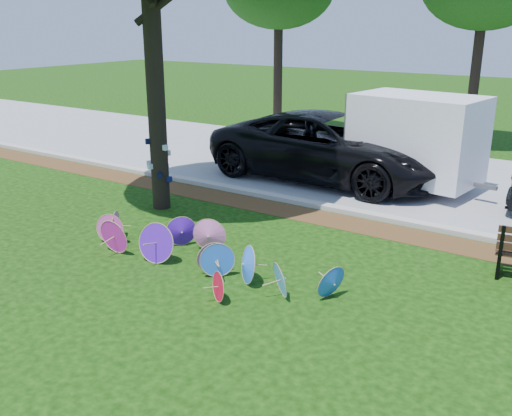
# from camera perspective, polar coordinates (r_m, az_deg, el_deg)

# --- Properties ---
(ground) EXTENTS (90.00, 90.00, 0.00)m
(ground) POSITION_cam_1_polar(r_m,az_deg,el_deg) (10.84, -8.12, -6.84)
(ground) COLOR black
(ground) RESTS_ON ground
(mulch_strip) EXTENTS (90.00, 1.00, 0.01)m
(mulch_strip) POSITION_cam_1_polar(r_m,az_deg,el_deg) (14.25, 3.87, -0.44)
(mulch_strip) COLOR #472D16
(mulch_strip) RESTS_ON ground
(curb) EXTENTS (90.00, 0.30, 0.12)m
(curb) POSITION_cam_1_polar(r_m,az_deg,el_deg) (14.82, 5.22, 0.48)
(curb) COLOR #B7B5AD
(curb) RESTS_ON ground
(street) EXTENTS (90.00, 8.00, 0.01)m
(street) POSITION_cam_1_polar(r_m,az_deg,el_deg) (18.46, 11.39, 3.59)
(street) COLOR gray
(street) RESTS_ON ground
(parasol_pile) EXTENTS (5.70, 2.01, 0.82)m
(parasol_pile) POSITION_cam_1_polar(r_m,az_deg,el_deg) (11.22, -6.72, -3.97)
(parasol_pile) COLOR #5116C3
(parasol_pile) RESTS_ON ground
(black_van) EXTENTS (7.15, 3.36, 1.97)m
(black_van) POSITION_cam_1_polar(r_m,az_deg,el_deg) (17.16, 7.33, 6.08)
(black_van) COLOR black
(black_van) RESTS_ON ground
(cargo_trailer) EXTENTS (3.60, 2.56, 2.94)m
(cargo_trailer) POSITION_cam_1_polar(r_m,az_deg,el_deg) (16.52, 15.80, 6.77)
(cargo_trailer) COLOR white
(cargo_trailer) RESTS_ON ground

